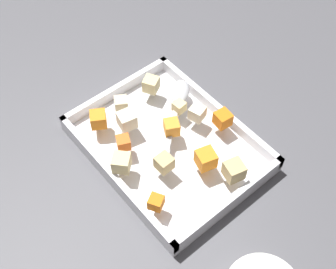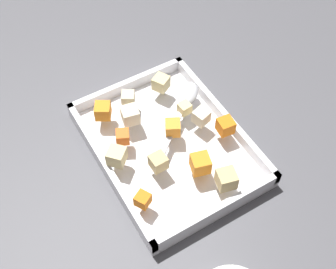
{
  "view_description": "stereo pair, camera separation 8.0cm",
  "coord_description": "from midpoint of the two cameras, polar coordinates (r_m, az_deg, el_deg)",
  "views": [
    {
      "loc": [
        0.37,
        -0.33,
        0.73
      ],
      "look_at": [
        -0.01,
        -0.01,
        0.05
      ],
      "focal_mm": 47.6,
      "sensor_mm": 36.0,
      "label": 1
    },
    {
      "loc": [
        0.42,
        -0.27,
        0.73
      ],
      "look_at": [
        -0.01,
        -0.01,
        0.05
      ],
      "focal_mm": 47.6,
      "sensor_mm": 36.0,
      "label": 2
    }
  ],
  "objects": [
    {
      "name": "potato_chunk_far_right",
      "position": [
        0.92,
        1.59,
        6.48
      ],
      "size": [
        0.04,
        0.04,
        0.03
      ],
      "primitive_type": "cube",
      "rotation": [
        0.0,
        0.0,
        0.52
      ],
      "color": "#E0CC89",
      "rests_on": "baking_dish"
    },
    {
      "name": "carrot_chunk_heap_side",
      "position": [
        0.85,
        3.14,
        0.62
      ],
      "size": [
        0.04,
        0.04,
        0.03
      ],
      "primitive_type": "cube",
      "rotation": [
        0.0,
        0.0,
        2.65
      ],
      "color": "orange",
      "rests_on": "baking_dish"
    },
    {
      "name": "potato_chunk_corner_ne",
      "position": [
        0.8,
        1.6,
        -3.72
      ],
      "size": [
        0.03,
        0.03,
        0.03
      ],
      "primitive_type": "cube",
      "rotation": [
        0.0,
        0.0,
        3.17
      ],
      "color": "tan",
      "rests_on": "baking_dish"
    },
    {
      "name": "potato_chunk_front_center",
      "position": [
        0.9,
        -2.59,
        4.5
      ],
      "size": [
        0.04,
        0.04,
        0.03
      ],
      "primitive_type": "cube",
      "rotation": [
        0.0,
        0.0,
        1.03
      ],
      "color": "beige",
      "rests_on": "baking_dish"
    },
    {
      "name": "potato_chunk_back_center",
      "position": [
        0.87,
        6.9,
        2.12
      ],
      "size": [
        0.03,
        0.03,
        0.03
      ],
      "primitive_type": "cube",
      "rotation": [
        0.0,
        0.0,
        1.86
      ],
      "color": "beige",
      "rests_on": "baking_dish"
    },
    {
      "name": "potato_chunk_mid_right",
      "position": [
        0.81,
        -3.81,
        -2.96
      ],
      "size": [
        0.04,
        0.04,
        0.03
      ],
      "primitive_type": "cube",
      "rotation": [
        0.0,
        0.0,
        5.45
      ],
      "color": "#E0CC89",
      "rests_on": "baking_dish"
    },
    {
      "name": "potato_chunk_far_left",
      "position": [
        0.8,
        10.37,
        -5.83
      ],
      "size": [
        0.04,
        0.04,
        0.03
      ],
      "primitive_type": "cube",
      "rotation": [
        0.0,
        0.0,
        1.32
      ],
      "color": "tan",
      "rests_on": "baking_dish"
    },
    {
      "name": "ground_plane",
      "position": [
        0.89,
        3.74,
        -2.2
      ],
      "size": [
        4.0,
        4.0,
        0.0
      ],
      "primitive_type": "plane",
      "color": "#4C4C51"
    },
    {
      "name": "carrot_chunk_corner_sw",
      "position": [
        0.77,
        -0.26,
        -8.55
      ],
      "size": [
        0.03,
        0.03,
        0.02
      ],
      "primitive_type": "cube",
      "rotation": [
        0.0,
        0.0,
        5.22
      ],
      "color": "orange",
      "rests_on": "baking_dish"
    },
    {
      "name": "potato_chunk_near_left",
      "position": [
        0.88,
        4.72,
        3.21
      ],
      "size": [
        0.02,
        0.02,
        0.02
      ],
      "primitive_type": "cube",
      "rotation": [
        0.0,
        0.0,
        0.09
      ],
      "color": "#E0CC89",
      "rests_on": "baking_dish"
    },
    {
      "name": "carrot_chunk_under_handle",
      "position": [
        0.86,
        10.03,
        0.92
      ],
      "size": [
        0.03,
        0.03,
        0.03
      ],
      "primitive_type": "cube",
      "rotation": [
        0.0,
        0.0,
        4.61
      ],
      "color": "orange",
      "rests_on": "baking_dish"
    },
    {
      "name": "potato_chunk_rim_edge",
      "position": [
        0.87,
        -2.24,
        2.34
      ],
      "size": [
        0.04,
        0.04,
        0.03
      ],
      "primitive_type": "cube",
      "rotation": [
        0.0,
        0.0,
        2.94
      ],
      "color": "beige",
      "rests_on": "baking_dish"
    },
    {
      "name": "carrot_chunk_corner_se",
      "position": [
        0.88,
        -5.77,
        2.88
      ],
      "size": [
        0.04,
        0.04,
        0.03
      ],
      "primitive_type": "cube",
      "rotation": [
        0.0,
        0.0,
        1.03
      ],
      "color": "orange",
      "rests_on": "baking_dish"
    },
    {
      "name": "baking_dish",
      "position": [
        0.88,
        2.61,
        -1.68
      ],
      "size": [
        0.35,
        0.27,
        0.04
      ],
      "color": "silver",
      "rests_on": "ground_plane"
    },
    {
      "name": "carrot_chunk_center",
      "position": [
        0.8,
        6.75,
        -4.06
      ],
      "size": [
        0.04,
        0.04,
        0.03
      ],
      "primitive_type": "cube",
      "rotation": [
        0.0,
        0.0,
        4.44
      ],
      "color": "orange",
      "rests_on": "baking_dish"
    },
    {
      "name": "carrot_chunk_near_right",
      "position": [
        0.84,
        -3.12,
        -0.47
      ],
      "size": [
        0.03,
        0.03,
        0.02
      ],
      "primitive_type": "cube",
      "rotation": [
        0.0,
        0.0,
        4.27
      ],
      "color": "orange",
      "rests_on": "baking_dish"
    },
    {
      "name": "serving_spoon",
      "position": [
        0.9,
        4.84,
        4.44
      ],
      "size": [
        0.15,
        0.18,
        0.02
      ],
      "rotation": [
        0.0,
        0.0,
        5.4
      ],
      "color": "silver",
      "rests_on": "baking_dish"
    }
  ]
}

